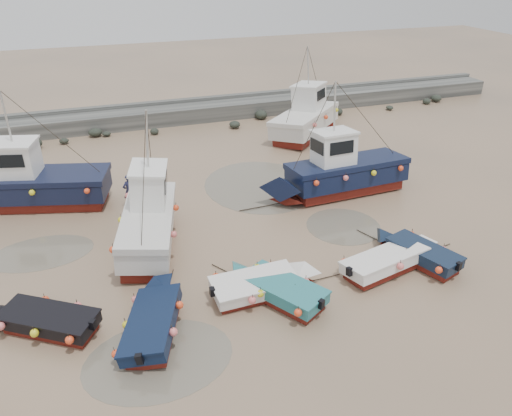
{
  "coord_description": "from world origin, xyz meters",
  "views": [
    {
      "loc": [
        -5.39,
        -16.13,
        12.31
      ],
      "look_at": [
        1.44,
        3.51,
        1.4
      ],
      "focal_mm": 35.0,
      "sensor_mm": 36.0,
      "label": 1
    }
  ],
  "objects_px": {
    "dinghy_3": "(392,259)",
    "dinghy_5": "(263,282)",
    "dinghy_2": "(276,286)",
    "dinghy_6": "(417,250)",
    "cabin_boat_1": "(147,215)",
    "cabin_boat_3": "(309,116)",
    "cabin_boat_0": "(29,183)",
    "cabin_boat_2": "(338,172)",
    "dinghy_1": "(156,317)",
    "person": "(131,206)",
    "dinghy_4": "(41,317)"
  },
  "relations": [
    {
      "from": "dinghy_5",
      "to": "person",
      "type": "relative_size",
      "value": 3.06
    },
    {
      "from": "cabin_boat_3",
      "to": "dinghy_3",
      "type": "bearing_deg",
      "value": -54.6
    },
    {
      "from": "dinghy_5",
      "to": "person",
      "type": "height_order",
      "value": "dinghy_5"
    },
    {
      "from": "dinghy_3",
      "to": "dinghy_5",
      "type": "xyz_separation_m",
      "value": [
        -5.78,
        0.22,
        0.01
      ]
    },
    {
      "from": "dinghy_4",
      "to": "dinghy_5",
      "type": "relative_size",
      "value": 0.9
    },
    {
      "from": "dinghy_4",
      "to": "cabin_boat_3",
      "type": "xyz_separation_m",
      "value": [
        17.97,
        16.3,
        0.81
      ]
    },
    {
      "from": "dinghy_3",
      "to": "dinghy_5",
      "type": "relative_size",
      "value": 1.08
    },
    {
      "from": "dinghy_1",
      "to": "cabin_boat_2",
      "type": "distance_m",
      "value": 13.83
    },
    {
      "from": "dinghy_2",
      "to": "cabin_boat_2",
      "type": "distance_m",
      "value": 10.1
    },
    {
      "from": "dinghy_3",
      "to": "cabin_boat_2",
      "type": "bearing_deg",
      "value": 157.81
    },
    {
      "from": "dinghy_1",
      "to": "cabin_boat_1",
      "type": "height_order",
      "value": "cabin_boat_1"
    },
    {
      "from": "dinghy_3",
      "to": "dinghy_2",
      "type": "bearing_deg",
      "value": -101.1
    },
    {
      "from": "dinghy_3",
      "to": "person",
      "type": "xyz_separation_m",
      "value": [
        -9.86,
        9.66,
        -0.54
      ]
    },
    {
      "from": "dinghy_3",
      "to": "dinghy_4",
      "type": "bearing_deg",
      "value": -106.3
    },
    {
      "from": "cabin_boat_0",
      "to": "cabin_boat_3",
      "type": "distance_m",
      "value": 19.57
    },
    {
      "from": "dinghy_3",
      "to": "person",
      "type": "height_order",
      "value": "dinghy_3"
    },
    {
      "from": "dinghy_4",
      "to": "person",
      "type": "xyz_separation_m",
      "value": [
        4.16,
        8.79,
        -0.55
      ]
    },
    {
      "from": "dinghy_1",
      "to": "cabin_boat_0",
      "type": "height_order",
      "value": "cabin_boat_0"
    },
    {
      "from": "dinghy_3",
      "to": "cabin_boat_2",
      "type": "xyz_separation_m",
      "value": [
        1.24,
        7.44,
        0.81
      ]
    },
    {
      "from": "dinghy_4",
      "to": "cabin_boat_2",
      "type": "relative_size",
      "value": 0.52
    },
    {
      "from": "cabin_boat_1",
      "to": "cabin_boat_3",
      "type": "xyz_separation_m",
      "value": [
        13.36,
        11.32,
        -0.01
      ]
    },
    {
      "from": "cabin_boat_0",
      "to": "person",
      "type": "relative_size",
      "value": 5.41
    },
    {
      "from": "cabin_boat_1",
      "to": "person",
      "type": "distance_m",
      "value": 4.07
    },
    {
      "from": "cabin_boat_0",
      "to": "cabin_boat_2",
      "type": "height_order",
      "value": "same"
    },
    {
      "from": "cabin_boat_1",
      "to": "person",
      "type": "bearing_deg",
      "value": 109.89
    },
    {
      "from": "cabin_boat_2",
      "to": "dinghy_3",
      "type": "bearing_deg",
      "value": 167.93
    },
    {
      "from": "dinghy_3",
      "to": "cabin_boat_0",
      "type": "bearing_deg",
      "value": -140.67
    },
    {
      "from": "dinghy_4",
      "to": "cabin_boat_3",
      "type": "height_order",
      "value": "cabin_boat_3"
    },
    {
      "from": "dinghy_3",
      "to": "cabin_boat_0",
      "type": "relative_size",
      "value": 0.61
    },
    {
      "from": "cabin_boat_1",
      "to": "person",
      "type": "xyz_separation_m",
      "value": [
        -0.44,
        3.81,
        -1.37
      ]
    },
    {
      "from": "cabin_boat_1",
      "to": "dinghy_4",
      "type": "bearing_deg",
      "value": -119.49
    },
    {
      "from": "cabin_boat_0",
      "to": "dinghy_4",
      "type": "bearing_deg",
      "value": -160.53
    },
    {
      "from": "cabin_boat_2",
      "to": "cabin_boat_1",
      "type": "bearing_deg",
      "value": 95.83
    },
    {
      "from": "cabin_boat_2",
      "to": "cabin_boat_3",
      "type": "distance_m",
      "value": 10.11
    },
    {
      "from": "dinghy_2",
      "to": "dinghy_6",
      "type": "height_order",
      "value": "same"
    },
    {
      "from": "dinghy_4",
      "to": "person",
      "type": "distance_m",
      "value": 9.74
    },
    {
      "from": "cabin_boat_3",
      "to": "person",
      "type": "xyz_separation_m",
      "value": [
        -13.81,
        -7.51,
        -1.36
      ]
    },
    {
      "from": "dinghy_2",
      "to": "dinghy_3",
      "type": "distance_m",
      "value": 5.38
    },
    {
      "from": "cabin_boat_3",
      "to": "cabin_boat_2",
      "type": "bearing_deg",
      "value": -57.21
    },
    {
      "from": "cabin_boat_2",
      "to": "dinghy_4",
      "type": "bearing_deg",
      "value": 110.65
    },
    {
      "from": "cabin_boat_3",
      "to": "cabin_boat_0",
      "type": "bearing_deg",
      "value": -114.9
    },
    {
      "from": "dinghy_5",
      "to": "cabin_boat_1",
      "type": "height_order",
      "value": "cabin_boat_1"
    },
    {
      "from": "cabin_boat_0",
      "to": "dinghy_6",
      "type": "bearing_deg",
      "value": -109.47
    },
    {
      "from": "dinghy_6",
      "to": "cabin_boat_3",
      "type": "xyz_separation_m",
      "value": [
        2.54,
        16.9,
        0.8
      ]
    },
    {
      "from": "cabin_boat_3",
      "to": "person",
      "type": "relative_size",
      "value": 4.35
    },
    {
      "from": "cabin_boat_3",
      "to": "person",
      "type": "bearing_deg",
      "value": -103.11
    },
    {
      "from": "dinghy_5",
      "to": "dinghy_6",
      "type": "relative_size",
      "value": 1.09
    },
    {
      "from": "cabin_boat_3",
      "to": "dinghy_6",
      "type": "bearing_deg",
      "value": -50.21
    },
    {
      "from": "dinghy_5",
      "to": "cabin_boat_1",
      "type": "relative_size",
      "value": 0.6
    },
    {
      "from": "dinghy_6",
      "to": "cabin_boat_2",
      "type": "bearing_deg",
      "value": 71.54
    }
  ]
}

